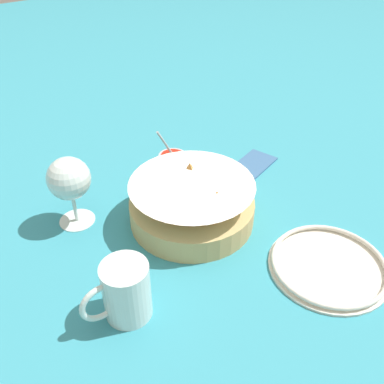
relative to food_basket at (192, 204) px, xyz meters
The scene contains 7 objects.
ground_plane 0.04m from the food_basket, behind, with size 4.00×4.00×0.00m, color teal.
food_basket is the anchor object (origin of this frame).
sauce_cup 0.19m from the food_basket, 111.44° to the right, with size 0.07×0.06×0.11m.
wine_glass 0.23m from the food_basket, 34.67° to the right, with size 0.08×0.08×0.14m.
beer_mug 0.24m from the food_basket, 30.61° to the left, with size 0.11×0.07×0.10m.
side_plate 0.27m from the food_basket, 116.07° to the left, with size 0.21×0.21×0.01m.
napkin 0.25m from the food_basket, 161.16° to the right, with size 0.13×0.10×0.01m.
Camera 1 is at (0.39, 0.52, 0.54)m, focal length 40.00 mm.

